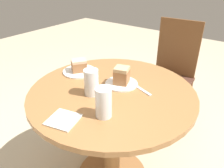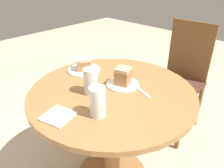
# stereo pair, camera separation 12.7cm
# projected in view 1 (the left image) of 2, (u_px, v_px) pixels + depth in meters

# --- Properties ---
(table) EXTENTS (0.98, 0.98, 0.75)m
(table) POSITION_uv_depth(u_px,v_px,m) (112.00, 116.00, 1.38)
(table) COLOR #9E6B3D
(table) RESTS_ON ground_plane
(chair) EXTENTS (0.43, 0.49, 0.99)m
(chair) POSITION_uv_depth(u_px,v_px,m) (169.00, 75.00, 2.02)
(chair) COLOR brown
(chair) RESTS_ON ground_plane
(plate_near) EXTENTS (0.20, 0.20, 0.01)m
(plate_near) POSITION_uv_depth(u_px,v_px,m) (121.00, 84.00, 1.35)
(plate_near) COLOR white
(plate_near) RESTS_ON table
(plate_far) EXTENTS (0.23, 0.23, 0.01)m
(plate_far) POSITION_uv_depth(u_px,v_px,m) (79.00, 71.00, 1.51)
(plate_far) COLOR white
(plate_far) RESTS_ON table
(cake_slice_near) EXTENTS (0.11, 0.11, 0.10)m
(cake_slice_near) POSITION_uv_depth(u_px,v_px,m) (122.00, 75.00, 1.32)
(cake_slice_near) COLOR #9E6B42
(cake_slice_near) RESTS_ON plate_near
(cake_slice_far) EXTENTS (0.13, 0.13, 0.08)m
(cake_slice_far) POSITION_uv_depth(u_px,v_px,m) (79.00, 65.00, 1.48)
(cake_slice_far) COLOR #9E6B42
(cake_slice_far) RESTS_ON plate_far
(glass_lemonade) EXTENTS (0.08, 0.08, 0.15)m
(glass_lemonade) POSITION_uv_depth(u_px,v_px,m) (104.00, 104.00, 1.04)
(glass_lemonade) COLOR silver
(glass_lemonade) RESTS_ON table
(glass_water) EXTENTS (0.08, 0.08, 0.15)m
(glass_water) POSITION_uv_depth(u_px,v_px,m) (91.00, 84.00, 1.22)
(glass_water) COLOR silver
(glass_water) RESTS_ON table
(napkin_stack) EXTENTS (0.17, 0.17, 0.01)m
(napkin_stack) POSITION_uv_depth(u_px,v_px,m) (63.00, 120.00, 1.04)
(napkin_stack) COLOR silver
(napkin_stack) RESTS_ON table
(fork) EXTENTS (0.17, 0.08, 0.00)m
(fork) POSITION_uv_depth(u_px,v_px,m) (141.00, 89.00, 1.30)
(fork) COLOR silver
(fork) RESTS_ON table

